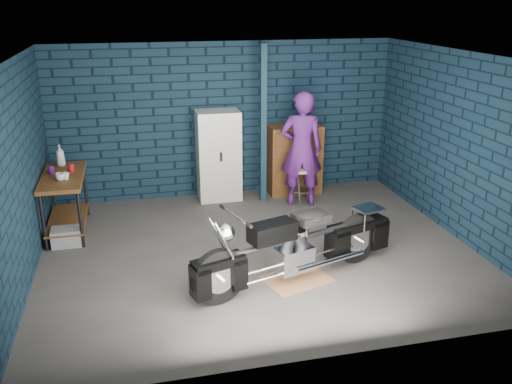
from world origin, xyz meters
TOP-DOWN VIEW (x-y plane):
  - ground at (0.00, 0.00)m, footprint 6.00×6.00m
  - room_walls at (0.00, 0.55)m, footprint 6.02×5.01m
  - support_post at (0.55, 1.95)m, footprint 0.10×0.10m
  - workbench at (-2.68, 1.32)m, footprint 0.60×1.40m
  - drip_mat at (0.29, -0.91)m, footprint 0.95×0.82m
  - motorcycle at (0.29, -0.91)m, footprint 2.55×1.37m
  - person at (1.13, 1.63)m, footprint 0.79×0.60m
  - storage_bin at (-2.66, 0.82)m, footprint 0.42×0.30m
  - locker at (-0.18, 2.23)m, footprint 0.74×0.53m
  - tool_chest at (1.20, 2.23)m, footprint 0.94×0.52m
  - shop_stool at (1.13, 1.59)m, footprint 0.36×0.36m
  - cup_a at (-2.68, 1.08)m, footprint 0.16×0.16m
  - cup_b at (-2.61, 1.11)m, footprint 0.12×0.12m
  - mug_purple at (-2.84, 1.42)m, footprint 0.11×0.11m
  - mug_red at (-2.56, 1.48)m, footprint 0.11×0.11m
  - bottle at (-2.74, 1.83)m, footprint 0.15×0.15m

SIDE VIEW (x-z plane):
  - ground at x=0.00m, z-range 0.00..0.00m
  - drip_mat at x=0.29m, z-range 0.00..0.01m
  - storage_bin at x=-2.66m, z-range 0.00..0.26m
  - shop_stool at x=1.13m, z-range 0.00..0.65m
  - workbench at x=-2.68m, z-range 0.00..0.91m
  - motorcycle at x=0.29m, z-range 0.00..1.08m
  - tool_chest at x=1.20m, z-range 0.00..1.25m
  - locker at x=-0.18m, z-range 0.00..1.58m
  - cup_b at x=-2.61m, z-range 0.91..1.01m
  - cup_a at x=-2.68m, z-range 0.91..1.02m
  - mug_purple at x=-2.84m, z-range 0.91..1.03m
  - mug_red at x=-2.56m, z-range 0.91..1.03m
  - person at x=1.13m, z-range 0.00..1.96m
  - bottle at x=-2.74m, z-range 0.91..1.25m
  - support_post at x=0.55m, z-range 0.00..2.70m
  - room_walls at x=0.00m, z-range 0.55..3.26m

